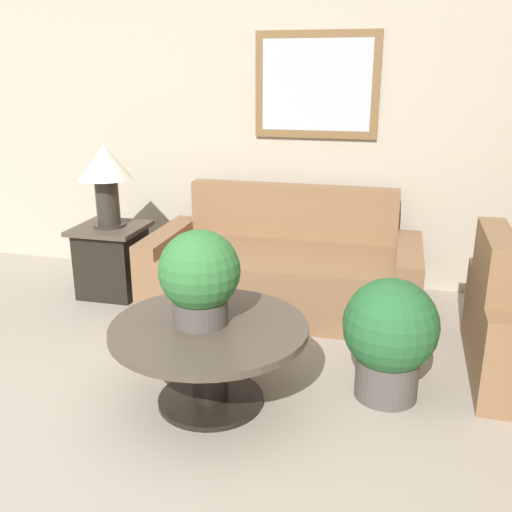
{
  "coord_description": "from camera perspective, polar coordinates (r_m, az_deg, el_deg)",
  "views": [
    {
      "loc": [
        1.02,
        -1.75,
        1.73
      ],
      "look_at": [
        0.17,
        1.63,
        0.59
      ],
      "focal_mm": 40.0,
      "sensor_mm": 36.0,
      "label": 1
    }
  ],
  "objects": [
    {
      "name": "potted_plant_on_table",
      "position": [
        2.95,
        -5.66,
        -1.97
      ],
      "size": [
        0.42,
        0.42,
        0.5
      ],
      "color": "#4C4742",
      "rests_on": "coffee_table"
    },
    {
      "name": "coffee_table",
      "position": [
        3.07,
        -4.66,
        -9.0
      ],
      "size": [
        1.05,
        1.05,
        0.46
      ],
      "color": "black",
      "rests_on": "ground_plane"
    },
    {
      "name": "couch_main",
      "position": [
        4.35,
        2.74,
        -1.38
      ],
      "size": [
        2.01,
        0.95,
        0.87
      ],
      "color": "brown",
      "rests_on": "ground_plane"
    },
    {
      "name": "wall_back",
      "position": [
        4.77,
        1.82,
        13.04
      ],
      "size": [
        7.05,
        0.09,
        2.6
      ],
      "color": "#B2A893",
      "rests_on": "ground_plane"
    },
    {
      "name": "side_table",
      "position": [
        4.7,
        -14.17,
        -0.32
      ],
      "size": [
        0.53,
        0.53,
        0.56
      ],
      "color": "black",
      "rests_on": "ground_plane"
    },
    {
      "name": "ground_plane",
      "position": [
        2.67,
        -13.31,
        -22.88
      ],
      "size": [
        20.0,
        20.0,
        0.0
      ],
      "primitive_type": "plane",
      "color": "gray"
    },
    {
      "name": "table_lamp",
      "position": [
        4.53,
        -14.85,
        8.18
      ],
      "size": [
        0.41,
        0.41,
        0.63
      ],
      "color": "#2D2823",
      "rests_on": "side_table"
    },
    {
      "name": "potted_plant_floor",
      "position": [
        3.18,
        13.24,
        -7.64
      ],
      "size": [
        0.52,
        0.52,
        0.68
      ],
      "color": "#4C4742",
      "rests_on": "ground_plane"
    }
  ]
}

